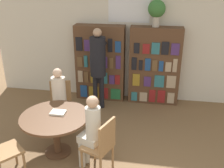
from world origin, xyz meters
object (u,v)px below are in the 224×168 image
Objects in this scene: chair_left_side at (61,102)px; seated_reader_left at (59,97)px; seated_reader_right at (91,129)px; bookshelf_right at (154,66)px; reading_table at (55,123)px; librarian_standing at (98,60)px; chair_near_camera at (0,149)px; chair_far_side at (101,144)px; flower_vase at (157,10)px; bookshelf_left at (100,63)px.

chair_left_side is 0.73× the size of seated_reader_left.
bookshelf_right is at bearing 2.07° from seated_reader_right.
seated_reader_left is at bearing 104.22° from reading_table.
librarian_standing is at bearing -131.67° from seated_reader_left.
seated_reader_right is (1.22, 0.42, 0.19)m from chair_near_camera.
chair_near_camera is 1.44m from chair_far_side.
seated_reader_left is (-1.71, -1.51, -0.17)m from bookshelf_right.
bookshelf_right is 3.16× the size of flower_vase.
reading_table is at bearing 90.00° from chair_left_side.
bookshelf_left is 0.98× the size of librarian_standing.
seated_reader_left reaches higher than reading_table.
chair_near_camera and chair_left_side have the same top height.
chair_left_side is at bearing -142.08° from flower_vase.
bookshelf_right is 1.40× the size of seated_reader_right.
chair_far_side is at bearing -104.86° from flower_vase.
chair_near_camera is at bearing -125.63° from flower_vase.
flower_vase is at bearing -156.30° from chair_left_side.
seated_reader_left is (-1.68, -1.52, -1.40)m from flower_vase.
seated_reader_right is at bearing -21.78° from reading_table.
reading_table is 1.23× the size of chair_near_camera.
chair_far_side is at bearing -21.78° from reading_table.
flower_vase is 0.50× the size of reading_table.
chair_near_camera is 0.51× the size of librarian_standing.
chair_far_side is 1.44m from seated_reader_left.
seated_reader_left is at bearing -138.51° from bookshelf_right.
seated_reader_left is at bearing 113.68° from chair_near_camera.
seated_reader_right is at bearing 58.91° from chair_near_camera.
chair_left_side is at bearing -124.34° from librarian_standing.
flower_vase is (1.21, 0.01, 1.23)m from bookshelf_left.
seated_reader_left is 0.99× the size of seated_reader_right.
bookshelf_left is at bearing 113.19° from chair_near_camera.
flower_vase is 2.96m from seated_reader_right.
flower_vase is 3.07m from chair_far_side.
chair_left_side and chair_far_side have the same top height.
chair_left_side reaches higher than reading_table.
seated_reader_left is (-0.17, 0.69, 0.12)m from reading_table.
seated_reader_right is (0.65, -0.26, 0.11)m from reading_table.
flower_vase is at bearing 94.15° from chair_near_camera.
reading_table is 1.23× the size of chair_far_side.
librarian_standing is (-0.30, 1.96, 0.42)m from seated_reader_right.
librarian_standing is at bearing 78.34° from reading_table.
reading_table is 0.62× the size of librarian_standing.
seated_reader_left is at bearing 62.87° from seated_reader_right.
bookshelf_left is 1.72m from flower_vase.
librarian_standing reaches higher than seated_reader_left.
bookshelf_right reaches higher than chair_left_side.
chair_left_side is 1.59m from chair_far_side.
bookshelf_left is at bearing -179.99° from bookshelf_right.
chair_far_side reaches higher than reading_table.
chair_near_camera is at bearing 59.68° from seated_reader_left.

